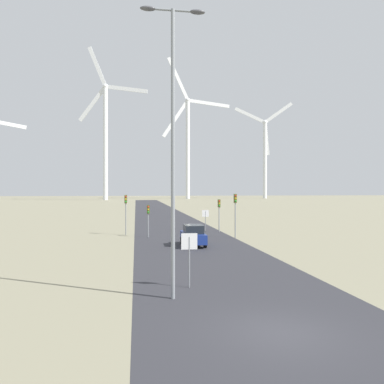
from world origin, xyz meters
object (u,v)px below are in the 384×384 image
stop_sign_far (205,216)px  streetlamp (173,124)px  stop_sign_near (189,250)px  wind_turbine_right (265,151)px  wind_turbine_left (106,131)px  traffic_light_post_mid_left (126,206)px  traffic_light_post_mid_right (219,208)px  car_approaching (193,235)px  traffic_light_post_near_left (148,214)px  wind_turbine_center (188,138)px  traffic_light_post_near_right (235,206)px

stop_sign_far → streetlamp: bearing=-103.6°
streetlamp → stop_sign_near: bearing=60.8°
streetlamp → wind_turbine_right: 202.48m
wind_turbine_left → stop_sign_near: bearing=-84.1°
traffic_light_post_mid_left → wind_turbine_right: size_ratio=0.08×
stop_sign_near → traffic_light_post_mid_right: traffic_light_post_mid_right is taller
stop_sign_far → car_approaching: size_ratio=0.60×
traffic_light_post_near_left → car_approaching: 7.71m
streetlamp → wind_turbine_center: wind_turbine_center is taller
wind_turbine_left → traffic_light_post_mid_left: bearing=-84.7°
wind_turbine_right → streetlamp: bearing=-110.7°
traffic_light_post_mid_left → wind_turbine_right: 181.72m
traffic_light_post_mid_left → stop_sign_near: bearing=-80.7°
traffic_light_post_mid_left → traffic_light_post_mid_right: size_ratio=1.15×
traffic_light_post_near_right → wind_turbine_center: size_ratio=0.06×
traffic_light_post_mid_right → wind_turbine_right: 176.80m
traffic_light_post_near_left → wind_turbine_center: wind_turbine_center is taller
stop_sign_near → traffic_light_post_near_right: 19.81m
wind_turbine_left → wind_turbine_right: wind_turbine_left is taller
stop_sign_near → traffic_light_post_mid_right: bearing=73.8°
traffic_light_post_near_left → car_approaching: traffic_light_post_near_left is taller
wind_turbine_left → wind_turbine_center: 46.21m
traffic_light_post_mid_right → car_approaching: (-4.53, -9.90, -1.85)m
streetlamp → traffic_light_post_near_left: streetlamp is taller
wind_turbine_left → wind_turbine_center: (42.49, 18.17, 0.24)m
traffic_light_post_near_left → wind_turbine_left: 149.42m
stop_sign_far → wind_turbine_left: wind_turbine_left is taller
stop_sign_far → traffic_light_post_near_right: 7.43m
traffic_light_post_mid_left → wind_turbine_center: (29.14, 161.30, 30.20)m
traffic_light_post_near_right → stop_sign_far: bearing=103.9°
traffic_light_post_near_right → car_approaching: bearing=-137.0°
car_approaching → wind_turbine_center: 174.79m
traffic_light_post_near_right → traffic_light_post_mid_right: (-0.50, 5.21, -0.48)m
traffic_light_post_near_left → stop_sign_near: bearing=-86.2°
traffic_light_post_mid_right → wind_turbine_right: size_ratio=0.07×
traffic_light_post_mid_left → car_approaching: (5.98, -8.88, -2.23)m
traffic_light_post_near_right → wind_turbine_center: 169.18m
traffic_light_post_mid_right → wind_turbine_center: (18.62, 160.28, 30.59)m
stop_sign_far → traffic_light_post_near_left: 8.67m
stop_sign_near → traffic_light_post_mid_right: size_ratio=0.72×
traffic_light_post_near_right → traffic_light_post_mid_left: 11.79m
wind_turbine_left → traffic_light_post_near_left: bearing=-83.8°
wind_turbine_center → traffic_light_post_near_left: bearing=-99.3°
streetlamp → traffic_light_post_mid_left: streetlamp is taller
stop_sign_far → traffic_light_post_near_left: bearing=-143.5°
wind_turbine_left → stop_sign_far: bearing=-80.8°
traffic_light_post_near_right → traffic_light_post_mid_right: size_ratio=1.18×
traffic_light_post_near_left → traffic_light_post_mid_left: size_ratio=0.77×
stop_sign_near → wind_turbine_center: bearing=82.1°
wind_turbine_right → traffic_light_post_near_right: bearing=-110.5°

